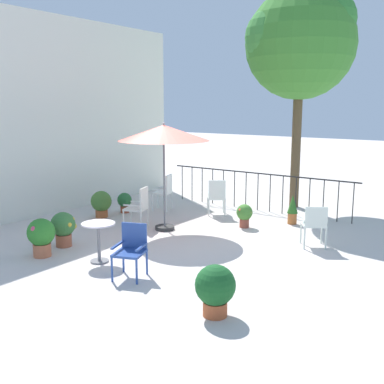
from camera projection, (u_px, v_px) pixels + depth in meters
name	position (u px, v px, depth m)	size (l,w,h in m)	color
ground_plane	(189.00, 237.00, 10.06)	(60.00, 60.00, 0.00)	beige
villa_facade	(53.00, 116.00, 12.06)	(8.73, 0.30, 5.04)	silver
terrace_railing	(258.00, 185.00, 12.46)	(0.03, 5.43, 1.01)	black
shade_tree	(300.00, 44.00, 12.23)	(3.02, 2.88, 5.80)	brown
patio_umbrella_0	(164.00, 134.00, 10.23)	(2.03, 2.03, 2.43)	#2D2D2D
cafe_table_0	(99.00, 235.00, 8.37)	(0.61, 0.61, 0.73)	silver
patio_chair_0	(131.00, 247.00, 7.68)	(0.63, 0.61, 0.88)	#2A4994
patio_chair_1	(165.00, 190.00, 12.46)	(0.57, 0.55, 0.97)	white
patio_chair_2	(139.00, 205.00, 10.77)	(0.59, 0.60, 0.93)	white
patio_chair_3	(217.00, 195.00, 11.91)	(0.63, 0.63, 0.93)	white
patio_chair_4	(315.00, 223.00, 9.22)	(0.61, 0.61, 0.86)	silver
potted_plant_0	(125.00, 201.00, 12.23)	(0.38, 0.38, 0.53)	brown
potted_plant_1	(215.00, 288.00, 6.25)	(0.56, 0.56, 0.72)	#AF532E
potted_plant_2	(41.00, 235.00, 8.69)	(0.52, 0.52, 0.73)	#BD6744
potted_plant_3	(63.00, 227.00, 9.32)	(0.49, 0.51, 0.70)	#A5573C
potted_plant_4	(293.00, 209.00, 11.06)	(0.25, 0.25, 0.70)	#AE6331
potted_plant_5	(245.00, 214.00, 10.76)	(0.37, 0.37, 0.55)	brown
potted_plant_6	(101.00, 203.00, 11.72)	(0.52, 0.52, 0.67)	#A9582F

